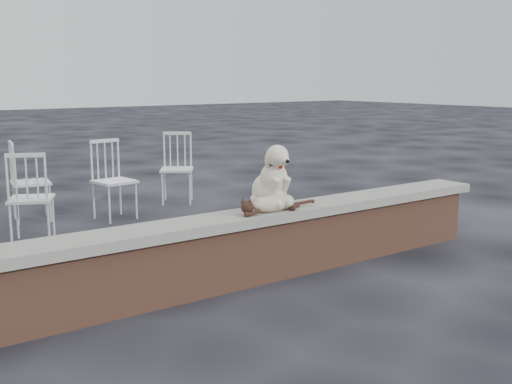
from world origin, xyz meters
TOP-DOWN VIEW (x-y plane):
  - ground at (0.00, 0.00)m, footprint 60.00×60.00m
  - brick_wall at (0.00, 0.00)m, footprint 6.00×0.30m
  - capstone at (0.00, 0.00)m, footprint 6.20×0.40m
  - dog at (0.70, 0.08)m, footprint 0.39×0.50m
  - cat at (0.62, -0.07)m, footprint 0.92×0.27m
  - chair_d at (1.59, 3.28)m, footprint 0.78×0.78m
  - chair_e at (-0.32, 3.34)m, footprint 0.65×0.65m
  - chair_b at (0.51, 2.85)m, footprint 0.62×0.62m
  - chair_c at (-0.62, 2.33)m, footprint 0.75×0.75m

SIDE VIEW (x-z plane):
  - ground at x=0.00m, z-range 0.00..0.00m
  - brick_wall at x=0.00m, z-range 0.00..0.50m
  - chair_d at x=1.59m, z-range 0.00..0.94m
  - chair_e at x=-0.32m, z-range 0.00..0.94m
  - chair_b at x=0.51m, z-range 0.00..0.94m
  - chair_c at x=-0.62m, z-range 0.00..0.94m
  - capstone at x=0.00m, z-range 0.50..0.58m
  - cat at x=0.62m, z-range 0.58..0.73m
  - dog at x=0.70m, z-range 0.58..1.13m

